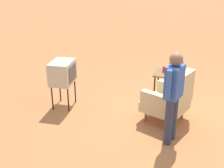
% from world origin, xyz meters
% --- Properties ---
extents(ground_plane, '(60.00, 60.00, 0.00)m').
position_xyz_m(ground_plane, '(0.00, 0.00, 0.00)').
color(ground_plane, '#B76B3D').
extents(armchair, '(0.97, 0.99, 1.06)m').
position_xyz_m(armchair, '(0.07, 0.01, 0.50)').
color(armchair, brown).
rests_on(armchair, ground).
extents(side_table, '(0.56, 0.56, 0.63)m').
position_xyz_m(side_table, '(-0.97, -0.23, 0.53)').
color(side_table, black).
rests_on(side_table, ground).
extents(tv_on_stand, '(0.65, 0.51, 1.03)m').
position_xyz_m(tv_on_stand, '(0.16, -2.26, 0.78)').
color(tv_on_stand, black).
rests_on(tv_on_stand, ground).
extents(person_standing, '(0.56, 0.30, 1.64)m').
position_xyz_m(person_standing, '(0.76, 0.14, 0.94)').
color(person_standing, '#2D3347').
rests_on(person_standing, ground).
extents(soda_can_red, '(0.07, 0.07, 0.12)m').
position_xyz_m(soda_can_red, '(-1.01, -0.31, 0.69)').
color(soda_can_red, red).
rests_on(soda_can_red, side_table).
extents(soda_can_blue, '(0.07, 0.07, 0.12)m').
position_xyz_m(soda_can_blue, '(-0.86, -0.16, 0.69)').
color(soda_can_blue, blue).
rests_on(soda_can_blue, side_table).
extents(bottle_short_clear, '(0.06, 0.06, 0.20)m').
position_xyz_m(bottle_short_clear, '(-0.88, 0.00, 0.73)').
color(bottle_short_clear, silver).
rests_on(bottle_short_clear, side_table).
extents(flower_vase, '(0.14, 0.10, 0.27)m').
position_xyz_m(flower_vase, '(-1.04, -0.17, 0.77)').
color(flower_vase, silver).
rests_on(flower_vase, side_table).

